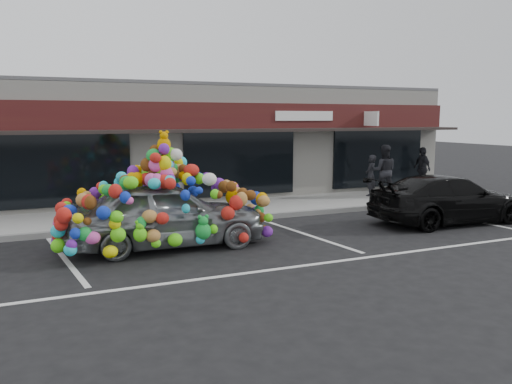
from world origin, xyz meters
name	(u,v)px	position (x,y,z in m)	size (l,w,h in m)	color
ground	(207,247)	(0.00, 0.00, 0.00)	(90.00, 90.00, 0.00)	black
shop_building	(141,142)	(0.00, 8.44, 2.16)	(24.00, 7.20, 4.31)	white
sidewalk	(169,214)	(0.00, 4.00, 0.07)	(26.00, 3.00, 0.15)	gray
kerb	(181,224)	(0.00, 2.50, 0.07)	(26.00, 0.18, 0.16)	slate
parking_stripe_left	(65,259)	(-3.20, 0.20, 0.00)	(0.12, 4.40, 0.01)	silver
parking_stripe_mid	(306,234)	(2.80, 0.20, 0.00)	(0.12, 4.40, 0.01)	silver
parking_stripe_right	(460,218)	(8.20, 0.20, 0.00)	(0.12, 4.40, 0.01)	silver
lane_line	(329,262)	(2.00, -2.30, 0.00)	(14.00, 0.12, 0.01)	silver
toy_car	(166,207)	(-0.89, 0.39, 0.98)	(3.35, 5.01, 2.89)	#9A9EA4
black_sedan	(448,199)	(7.40, -0.09, 0.71)	(4.86, 1.98, 1.41)	black
pedestrian_a	(371,175)	(7.81, 4.28, 0.93)	(0.57, 0.37, 1.55)	#222328
pedestrian_b	(384,171)	(8.16, 3.97, 1.12)	(0.94, 0.73, 1.94)	black
pedestrian_c	(422,168)	(10.78, 4.88, 1.02)	(0.43, 1.02, 1.75)	#232227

